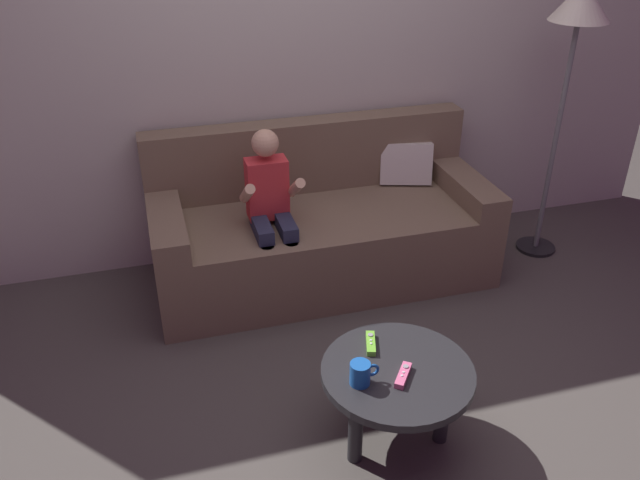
{
  "coord_description": "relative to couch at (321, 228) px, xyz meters",
  "views": [
    {
      "loc": [
        -0.83,
        -2.12,
        2.09
      ],
      "look_at": [
        -0.11,
        0.37,
        0.62
      ],
      "focal_mm": 36.5,
      "sensor_mm": 36.0,
      "label": 1
    }
  ],
  "objects": [
    {
      "name": "game_remote_pink_near_edge",
      "position": [
        -0.07,
        -1.41,
        0.09
      ],
      "size": [
        0.11,
        0.13,
        0.03
      ],
      "color": "pink",
      "rests_on": "coffee_table"
    },
    {
      "name": "wall_back",
      "position": [
        -0.09,
        0.39,
        0.95
      ],
      "size": [
        5.0,
        0.05,
        2.5
      ],
      "primitive_type": "cube",
      "color": "beige",
      "rests_on": "ground"
    },
    {
      "name": "floor_lamp",
      "position": [
        1.39,
        -0.11,
        1.08
      ],
      "size": [
        0.32,
        0.32,
        1.6
      ],
      "color": "black",
      "rests_on": "ground"
    },
    {
      "name": "ground_plane",
      "position": [
        -0.09,
        -1.05,
        -0.3
      ],
      "size": [
        10.0,
        10.0,
        0.0
      ],
      "primitive_type": "plane",
      "color": "#4C4742"
    },
    {
      "name": "coffee_table",
      "position": [
        -0.08,
        -1.35,
        0.02
      ],
      "size": [
        0.61,
        0.61,
        0.38
      ],
      "color": "#232326",
      "rests_on": "ground"
    },
    {
      "name": "coffee_mug",
      "position": [
        -0.24,
        -1.39,
        0.13
      ],
      "size": [
        0.12,
        0.08,
        0.09
      ],
      "color": "#1959B2",
      "rests_on": "coffee_table"
    },
    {
      "name": "person_seated_on_couch",
      "position": [
        -0.32,
        -0.18,
        0.26
      ],
      "size": [
        0.31,
        0.37,
        0.96
      ],
      "color": "#282D47",
      "rests_on": "ground"
    },
    {
      "name": "couch",
      "position": [
        0.0,
        0.0,
        0.0
      ],
      "size": [
        1.9,
        0.8,
        0.86
      ],
      "color": "#75604C",
      "rests_on": "ground"
    },
    {
      "name": "game_remote_lime_center",
      "position": [
        -0.13,
        -1.19,
        0.09
      ],
      "size": [
        0.08,
        0.14,
        0.03
      ],
      "color": "#72C638",
      "rests_on": "coffee_table"
    }
  ]
}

